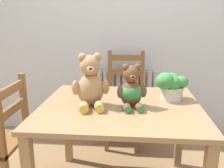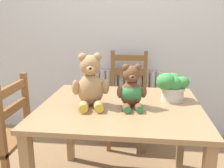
% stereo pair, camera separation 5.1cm
% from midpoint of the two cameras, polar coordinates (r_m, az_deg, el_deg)
% --- Properties ---
extents(wall_back, '(8.00, 0.04, 2.60)m').
position_cam_midpoint_polar(wall_back, '(2.81, 4.65, 14.26)').
color(wall_back, silver).
rests_on(wall_back, ground_plane).
extents(radiator, '(0.77, 0.10, 0.75)m').
position_cam_midpoint_polar(radiator, '(2.91, 3.91, -4.92)').
color(radiator, beige).
rests_on(radiator, ground_plane).
extents(dining_table, '(1.12, 0.97, 0.73)m').
position_cam_midpoint_polar(dining_table, '(1.80, 2.74, -7.86)').
color(dining_table, '#9E7A51').
rests_on(dining_table, ground_plane).
extents(wooden_chair_behind, '(0.39, 0.40, 0.99)m').
position_cam_midpoint_polar(wooden_chair_behind, '(2.67, 4.18, -3.61)').
color(wooden_chair_behind, brown).
rests_on(wooden_chair_behind, ground_plane).
extents(teddy_bear_left, '(0.26, 0.28, 0.37)m').
position_cam_midpoint_polar(teddy_bear_left, '(1.71, -4.07, 0.07)').
color(teddy_bear_left, tan).
rests_on(teddy_bear_left, dining_table).
extents(teddy_bear_right, '(0.21, 0.23, 0.30)m').
position_cam_midpoint_polar(teddy_bear_right, '(1.69, 5.30, -1.44)').
color(teddy_bear_right, brown).
rests_on(teddy_bear_right, dining_table).
extents(potted_plant, '(0.24, 0.20, 0.21)m').
position_cam_midpoint_polar(potted_plant, '(1.88, 14.18, -0.28)').
color(potted_plant, beige).
rests_on(potted_plant, dining_table).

